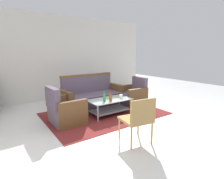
# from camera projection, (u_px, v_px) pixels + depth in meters

# --- Properties ---
(ground_plane) EXTENTS (14.00, 14.00, 0.00)m
(ground_plane) POSITION_uv_depth(u_px,v_px,m) (118.00, 124.00, 4.00)
(ground_plane) COLOR white
(wall_back) EXTENTS (6.52, 0.12, 2.80)m
(wall_back) POSITION_uv_depth(u_px,v_px,m) (65.00, 58.00, 6.17)
(wall_back) COLOR silver
(wall_back) RESTS_ON ground
(rug) EXTENTS (2.97, 2.05, 0.01)m
(rug) POSITION_uv_depth(u_px,v_px,m) (105.00, 113.00, 4.70)
(rug) COLOR maroon
(rug) RESTS_ON ground
(couch) EXTENTS (1.83, 0.81, 0.96)m
(couch) POSITION_uv_depth(u_px,v_px,m) (92.00, 97.00, 5.13)
(couch) COLOR #5B4C60
(couch) RESTS_ON rug
(armchair_left) EXTENTS (0.73, 0.79, 0.85)m
(armchair_left) POSITION_uv_depth(u_px,v_px,m) (66.00, 111.00, 4.01)
(armchair_left) COLOR #5B4C60
(armchair_left) RESTS_ON rug
(armchair_right) EXTENTS (0.75, 0.81, 0.85)m
(armchair_right) POSITION_uv_depth(u_px,v_px,m) (132.00, 96.00, 5.36)
(armchair_right) COLOR #5B4C60
(armchair_right) RESTS_ON rug
(coffee_table) EXTENTS (1.10, 0.60, 0.40)m
(coffee_table) POSITION_uv_depth(u_px,v_px,m) (110.00, 105.00, 4.58)
(coffee_table) COLOR silver
(coffee_table) RESTS_ON rug
(bottle_brown) EXTENTS (0.08, 0.08, 0.22)m
(bottle_brown) POSITION_uv_depth(u_px,v_px,m) (111.00, 98.00, 4.38)
(bottle_brown) COLOR brown
(bottle_brown) RESTS_ON coffee_table
(bottle_green) EXTENTS (0.07, 0.07, 0.25)m
(bottle_green) POSITION_uv_depth(u_px,v_px,m) (104.00, 98.00, 4.34)
(bottle_green) COLOR #2D8C38
(bottle_green) RESTS_ON coffee_table
(cup) EXTENTS (0.08, 0.08, 0.10)m
(cup) POSITION_uv_depth(u_px,v_px,m) (121.00, 96.00, 4.65)
(cup) COLOR silver
(cup) RESTS_ON coffee_table
(wicker_chair) EXTENTS (0.55, 0.55, 0.84)m
(wicker_chair) POSITION_uv_depth(u_px,v_px,m) (138.00, 117.00, 3.05)
(wicker_chair) COLOR #AD844C
(wicker_chair) RESTS_ON ground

